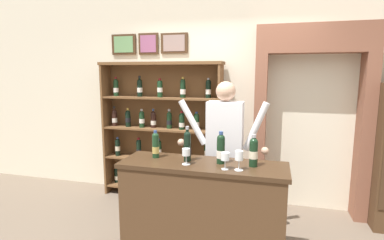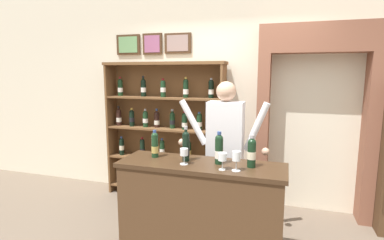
{
  "view_description": "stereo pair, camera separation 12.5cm",
  "coord_description": "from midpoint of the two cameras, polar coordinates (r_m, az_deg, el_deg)",
  "views": [
    {
      "loc": [
        0.69,
        -2.61,
        1.78
      ],
      "look_at": [
        -0.13,
        0.37,
        1.29
      ],
      "focal_mm": 28.2,
      "sensor_mm": 36.0,
      "label": 1
    },
    {
      "loc": [
        0.81,
        -2.57,
        1.78
      ],
      "look_at": [
        -0.13,
        0.37,
        1.29
      ],
      "focal_mm": 28.2,
      "sensor_mm": 36.0,
      "label": 2
    }
  ],
  "objects": [
    {
      "name": "archway_doorway",
      "position": [
        4.07,
        22.99,
        2.33
      ],
      "size": [
        1.37,
        0.45,
        2.35
      ],
      "color": "brown",
      "rests_on": "ground"
    },
    {
      "name": "tasting_bottle_grappa",
      "position": [
        2.76,
        6.43,
        -5.46
      ],
      "size": [
        0.08,
        0.08,
        0.3
      ],
      "color": "black",
      "rests_on": "tasting_counter"
    },
    {
      "name": "tasting_counter",
      "position": [
        2.98,
        2.91,
        -17.02
      ],
      "size": [
        1.54,
        0.5,
        0.96
      ],
      "color": "#4C331E",
      "rests_on": "ground"
    },
    {
      "name": "back_wall",
      "position": [
        4.22,
        7.42,
        8.34
      ],
      "size": [
        12.0,
        0.19,
        3.48
      ],
      "color": "beige",
      "rests_on": "ground"
    },
    {
      "name": "tasting_bottle_prosecco",
      "position": [
        2.71,
        12.52,
        -5.93
      ],
      "size": [
        0.08,
        0.08,
        0.29
      ],
      "color": "black",
      "rests_on": "tasting_counter"
    },
    {
      "name": "shopkeeper",
      "position": [
        3.27,
        7.37,
        -4.27
      ],
      "size": [
        1.0,
        0.22,
        1.69
      ],
      "color": "#2D3347",
      "rests_on": "ground"
    },
    {
      "name": "tasting_bottle_rosso",
      "position": [
        2.97,
        -5.84,
        -4.65
      ],
      "size": [
        0.07,
        0.07,
        0.27
      ],
      "color": "#19381E",
      "rests_on": "tasting_counter"
    },
    {
      "name": "wine_glass_right",
      "position": [
        2.59,
        9.77,
        -6.99
      ],
      "size": [
        0.07,
        0.07,
        0.17
      ],
      "color": "silver",
      "rests_on": "tasting_counter"
    },
    {
      "name": "tasting_bottle_riserva",
      "position": [
        2.83,
        0.1,
        -4.92
      ],
      "size": [
        0.07,
        0.07,
        0.33
      ],
      "color": "black",
      "rests_on": "tasting_counter"
    },
    {
      "name": "wine_glass_left",
      "position": [
        2.6,
        7.15,
        -7.04
      ],
      "size": [
        0.07,
        0.07,
        0.15
      ],
      "color": "silver",
      "rests_on": "tasting_counter"
    },
    {
      "name": "wine_shelf",
      "position": [
        4.3,
        -4.27,
        -1.55
      ],
      "size": [
        1.74,
        0.3,
        1.92
      ],
      "color": "brown",
      "rests_on": "ground"
    },
    {
      "name": "wine_glass_spare",
      "position": [
        2.74,
        -0.2,
        -6.3
      ],
      "size": [
        0.08,
        0.08,
        0.15
      ],
      "color": "silver",
      "rests_on": "tasting_counter"
    }
  ]
}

